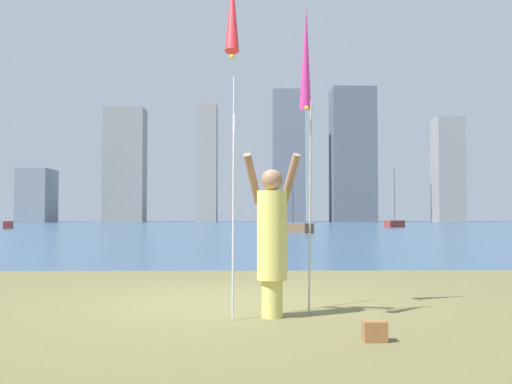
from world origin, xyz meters
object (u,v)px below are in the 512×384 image
kite_flag_left (232,25)px  bag (375,331)px  person (272,236)px  sailboat_0 (293,227)px  sailboat_2 (395,223)px  sailboat_3 (8,225)px  kite_flag_right (306,65)px

kite_flag_left → bag: (1.41, -0.80, -3.28)m
person → sailboat_0: (2.90, 34.20, -0.62)m
sailboat_0 → sailboat_2: (11.70, 17.44, 0.05)m
person → sailboat_0: size_ratio=0.47×
bag → person: bearing=124.9°
sailboat_0 → sailboat_3: sailboat_0 is taller
bag → sailboat_0: 35.61m
person → kite_flag_right: bearing=54.8°
person → kite_flag_left: size_ratio=0.50×
person → bag: (0.94, -1.35, -0.88)m
bag → sailboat_2: bearing=75.5°
kite_flag_left → sailboat_2: bearing=73.9°
kite_flag_right → bag: kite_flag_right is taller
kite_flag_left → kite_flag_right: bearing=48.6°
kite_flag_left → sailboat_0: (3.37, 34.76, -3.02)m
person → sailboat_2: bearing=81.6°
sailboat_2 → sailboat_3: sailboat_2 is taller
person → sailboat_0: bearing=92.6°
kite_flag_left → sailboat_3: (-21.74, 46.89, -3.01)m
sailboat_0 → bag: bearing=-93.2°
sailboat_2 → bag: bearing=-104.5°
kite_flag_left → sailboat_2: (15.07, 52.20, -2.97)m
kite_flag_right → sailboat_2: (14.13, 51.13, -2.79)m
person → sailboat_2: sailboat_2 is taller
bag → sailboat_2: 54.73m
kite_flag_left → sailboat_2: 54.41m
kite_flag_right → sailboat_0: size_ratio=0.94×
kite_flag_left → sailboat_0: bearing=84.5°
bag → sailboat_0: bearing=86.8°
bag → sailboat_2: size_ratio=0.04×
sailboat_0 → kite_flag_left: bearing=-95.5°
person → sailboat_3: (-22.21, 46.33, -0.61)m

